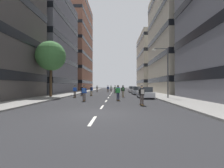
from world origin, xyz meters
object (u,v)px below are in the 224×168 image
(skater_6, at_px, (111,88))
(skater_1, at_px, (118,90))
(skater_5, at_px, (115,89))
(skater_8, at_px, (142,94))
(skater_3, at_px, (108,88))
(street_tree_near, at_px, (51,56))
(streetlamp_right, at_px, (165,67))
(skater_4, at_px, (97,88))
(parked_car_near, at_px, (137,91))
(skater_10, at_px, (91,90))
(parked_car_mid, at_px, (145,93))
(parked_car_far, at_px, (132,89))
(skater_0, at_px, (84,92))
(skater_2, at_px, (75,91))
(skater_12, at_px, (123,90))
(skater_7, at_px, (123,88))
(skater_9, at_px, (118,92))
(skater_11, at_px, (82,90))

(skater_6, bearing_deg, skater_1, -84.54)
(skater_5, distance_m, skater_8, 21.93)
(skater_3, bearing_deg, street_tree_near, -111.31)
(streetlamp_right, distance_m, skater_4, 25.23)
(skater_5, bearing_deg, street_tree_near, -124.58)
(skater_1, xyz_separation_m, skater_8, (1.95, -11.65, 0.03))
(parked_car_near, xyz_separation_m, skater_3, (-6.16, 10.03, 0.32))
(skater_3, height_order, skater_8, same)
(skater_6, distance_m, skater_10, 18.56)
(parked_car_mid, xyz_separation_m, parked_car_far, (0.00, 18.32, 0.00))
(parked_car_near, height_order, skater_0, skater_0)
(skater_6, bearing_deg, skater_2, -101.37)
(street_tree_near, xyz_separation_m, skater_10, (5.16, 4.14, -4.91))
(parked_car_far, bearing_deg, parked_car_near, -90.00)
(skater_8, relative_size, skater_12, 1.00)
(skater_8, distance_m, skater_12, 9.96)
(skater_2, xyz_separation_m, skater_8, (8.26, -9.01, 0.03))
(skater_7, xyz_separation_m, skater_12, (-0.74, -20.36, 0.00))
(skater_0, distance_m, skater_3, 23.48)
(parked_car_far, height_order, skater_3, skater_3)
(street_tree_near, xyz_separation_m, streetlamp_right, (15.73, -1.56, -1.79))
(parked_car_mid, relative_size, skater_3, 2.47)
(parked_car_near, relative_size, streetlamp_right, 0.68)
(skater_1, bearing_deg, parked_car_near, 55.49)
(street_tree_near, bearing_deg, skater_1, 17.34)
(skater_1, xyz_separation_m, skater_9, (-0.10, -7.29, 0.00))
(parked_car_far, height_order, skater_11, skater_11)
(skater_11, bearing_deg, parked_car_near, 22.89)
(skater_3, bearing_deg, skater_0, -93.19)
(skater_0, relative_size, skater_4, 1.00)
(skater_8, bearing_deg, parked_car_near, 84.33)
(parked_car_far, relative_size, skater_4, 2.47)
(skater_2, bearing_deg, skater_5, 65.94)
(parked_car_far, height_order, street_tree_near, street_tree_near)
(skater_0, height_order, skater_9, same)
(parked_car_far, distance_m, skater_7, 4.47)
(parked_car_near, distance_m, parked_car_mid, 8.89)
(streetlamp_right, bearing_deg, skater_3, 113.34)
(parked_car_far, bearing_deg, parked_car_mid, -90.00)
(skater_6, bearing_deg, skater_9, -86.24)
(skater_0, bearing_deg, skater_9, 12.70)
(skater_0, bearing_deg, skater_7, 78.87)
(skater_1, relative_size, skater_6, 1.00)
(parked_car_mid, height_order, skater_7, skater_7)
(skater_9, xyz_separation_m, skater_10, (-4.42, 8.41, 0.03))
(skater_9, bearing_deg, parked_car_mid, 44.59)
(skater_4, bearing_deg, parked_car_mid, -66.51)
(skater_0, height_order, skater_2, same)
(skater_2, height_order, skater_8, same)
(parked_car_near, relative_size, skater_12, 2.47)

